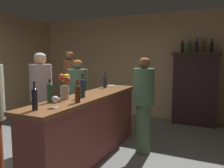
% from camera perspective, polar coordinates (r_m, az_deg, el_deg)
% --- Properties ---
extents(floor, '(8.15, 8.15, 0.00)m').
position_cam_1_polar(floor, '(3.70, -12.71, -18.66)').
color(floor, slate).
rests_on(floor, ground).
extents(wall_back, '(5.73, 0.12, 2.66)m').
position_cam_1_polar(wall_back, '(6.18, 5.50, 4.48)').
color(wall_back, tan).
rests_on(wall_back, ground).
extents(bar_counter, '(0.53, 2.61, 1.00)m').
position_cam_1_polar(bar_counter, '(3.62, -5.74, -10.56)').
color(bar_counter, brown).
rests_on(bar_counter, ground).
extents(display_cabinet, '(1.05, 0.37, 1.68)m').
position_cam_1_polar(display_cabinet, '(5.60, 20.12, -0.82)').
color(display_cabinet, black).
rests_on(display_cabinet, ground).
extents(wine_bottle_rose, '(0.06, 0.06, 0.30)m').
position_cam_1_polar(wine_bottle_rose, '(4.28, -1.78, 0.79)').
color(wine_bottle_rose, '#212339').
rests_on(wine_bottle_rose, bar_counter).
extents(wine_bottle_merlot, '(0.07, 0.07, 0.30)m').
position_cam_1_polar(wine_bottle_merlot, '(2.94, -8.63, -2.12)').
color(wine_bottle_merlot, '#4E2913').
rests_on(wine_bottle_merlot, bar_counter).
extents(wine_bottle_malbec, '(0.08, 0.08, 0.30)m').
position_cam_1_polar(wine_bottle_malbec, '(3.02, -15.28, -1.85)').
color(wine_bottle_malbec, '#21452D').
rests_on(wine_bottle_malbec, bar_counter).
extents(wine_bottle_riesling, '(0.08, 0.08, 0.34)m').
position_cam_1_polar(wine_bottle_riesling, '(3.29, -7.43, -0.77)').
color(wine_bottle_riesling, '#232D3B').
rests_on(wine_bottle_riesling, bar_counter).
extents(wine_bottle_chardonnay, '(0.06, 0.06, 0.32)m').
position_cam_1_polar(wine_bottle_chardonnay, '(2.63, -18.85, -3.29)').
color(wine_bottle_chardonnay, '#232433').
rests_on(wine_bottle_chardonnay, bar_counter).
extents(wine_glass_front, '(0.08, 0.08, 0.13)m').
position_cam_1_polar(wine_glass_front, '(2.71, -14.06, -3.74)').
color(wine_glass_front, white).
rests_on(wine_glass_front, bar_counter).
extents(wine_glass_mid, '(0.07, 0.07, 0.15)m').
position_cam_1_polar(wine_glass_mid, '(3.34, -11.27, -1.53)').
color(wine_glass_mid, white).
rests_on(wine_glass_mid, bar_counter).
extents(flower_arrangement, '(0.16, 0.15, 0.36)m').
position_cam_1_polar(flower_arrangement, '(3.18, -11.82, -0.33)').
color(flower_arrangement, tan).
rests_on(flower_arrangement, bar_counter).
extents(cheese_plate, '(0.16, 0.16, 0.01)m').
position_cam_1_polar(cheese_plate, '(4.56, -0.19, -0.41)').
color(cheese_plate, white).
rests_on(cheese_plate, bar_counter).
extents(display_bottle_left, '(0.07, 0.07, 0.31)m').
position_cam_1_polar(display_bottle_left, '(5.60, 17.27, 8.91)').
color(display_bottle_left, black).
rests_on(display_bottle_left, display_cabinet).
extents(display_bottle_midleft, '(0.08, 0.08, 0.31)m').
position_cam_1_polar(display_bottle_midleft, '(5.58, 18.89, 8.88)').
color(display_bottle_midleft, '#2C4A2A').
rests_on(display_bottle_midleft, display_cabinet).
extents(display_bottle_center, '(0.07, 0.07, 0.33)m').
position_cam_1_polar(display_bottle_center, '(5.56, 20.45, 8.94)').
color(display_bottle_center, '#182531').
rests_on(display_bottle_center, display_cabinet).
extents(display_bottle_midright, '(0.07, 0.07, 0.32)m').
position_cam_1_polar(display_bottle_midright, '(5.55, 22.06, 8.87)').
color(display_bottle_midright, '#4A3013').
rests_on(display_bottle_midright, display_cabinet).
extents(display_bottle_right, '(0.08, 0.08, 0.29)m').
position_cam_1_polar(display_bottle_right, '(5.54, 23.76, 8.58)').
color(display_bottle_right, black).
rests_on(display_bottle_right, display_cabinet).
extents(patron_in_grey, '(0.40, 0.40, 1.52)m').
position_cam_1_polar(patron_in_grey, '(4.61, -8.54, -2.72)').
color(patron_in_grey, gray).
rests_on(patron_in_grey, ground).
extents(patron_tall, '(0.38, 0.38, 1.65)m').
position_cam_1_polar(patron_tall, '(4.16, -17.27, -2.89)').
color(patron_tall, '#A9A898').
rests_on(patron_tall, ground).
extents(patron_in_navy, '(0.31, 0.31, 1.70)m').
position_cam_1_polar(patron_in_navy, '(5.19, -10.48, -0.32)').
color(patron_in_navy, '#AFB18F').
rests_on(patron_in_navy, ground).
extents(bartender, '(0.33, 0.33, 1.57)m').
position_cam_1_polar(bartender, '(3.72, 7.94, -4.41)').
color(bartender, '#4A6145').
rests_on(bartender, ground).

